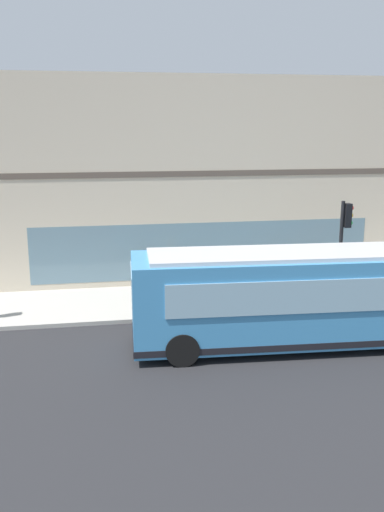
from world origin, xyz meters
name	(u,v)px	position (x,y,z in m)	size (l,w,h in m)	color
ground	(244,345)	(0.00, 0.00, 0.00)	(120.00, 120.00, 0.00)	#262628
sidewalk_curb	(214,299)	(4.68, 0.00, 0.07)	(4.17, 40.00, 0.15)	#B2ADA3
building_corner	(187,174)	(11.51, 0.00, 4.42)	(9.55, 20.85, 8.86)	beige
city_bus_nearside	(292,298)	(-0.21, -1.46, 1.55)	(3.02, 10.15, 3.07)	#3F8CC6
traffic_light_near_corner	(344,232)	(3.21, -4.69, 2.90)	(0.32, 0.49, 3.95)	black
fire_hydrant	(174,302)	(3.18, 1.81, 0.51)	(0.35, 0.35, 0.74)	red
pedestrian_near_hydrant	(334,270)	(4.55, -4.97, 1.09)	(0.32, 0.32, 1.64)	gold
pedestrian_walking_along_curb	(183,271)	(5.01, 1.21, 1.19)	(0.32, 0.32, 1.80)	#99994C
pedestrian_by_light_pole	(363,267)	(4.44, -6.15, 1.19)	(0.32, 0.32, 1.80)	#3F8C4C
newspaper_vending_box	(319,274)	(5.73, -4.83, 0.60)	(0.44, 0.42, 0.90)	#BF3F19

